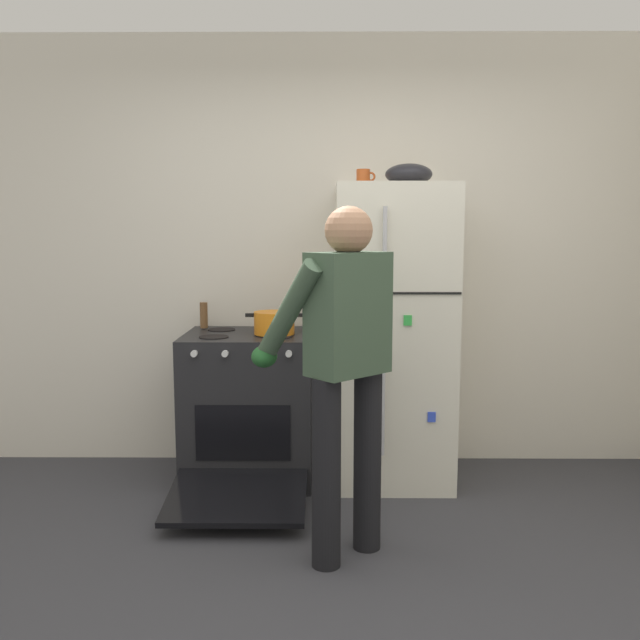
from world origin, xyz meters
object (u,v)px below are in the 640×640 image
(person_cook, at_px, (343,352))
(coffee_mug, at_px, (364,177))
(mixing_bowl, at_px, (409,174))
(refrigerator, at_px, (393,335))
(red_pot, at_px, (274,323))
(pepper_mill, at_px, (204,315))
(stove_range, at_px, (249,408))

(person_cook, height_order, coffee_mug, coffee_mug)
(coffee_mug, bearing_deg, mixing_bowl, -10.99)
(person_cook, relative_size, mixing_bowl, 5.89)
(refrigerator, height_order, mixing_bowl, mixing_bowl)
(red_pot, relative_size, pepper_mill, 2.11)
(stove_range, xyz_separation_m, pepper_mill, (-0.30, 0.22, 0.54))
(coffee_mug, bearing_deg, pepper_mill, 171.33)
(red_pot, bearing_deg, coffee_mug, 10.80)
(red_pot, bearing_deg, mixing_bowl, 3.66)
(mixing_bowl, bearing_deg, person_cook, -112.03)
(stove_range, bearing_deg, mixing_bowl, 1.07)
(person_cook, distance_m, red_pot, 1.02)
(pepper_mill, bearing_deg, stove_range, -35.96)
(refrigerator, xyz_separation_m, stove_range, (-0.86, -0.02, -0.44))
(mixing_bowl, bearing_deg, red_pot, -176.34)
(pepper_mill, bearing_deg, refrigerator, -9.78)
(refrigerator, distance_m, stove_range, 0.97)
(coffee_mug, distance_m, mixing_bowl, 0.26)
(person_cook, bearing_deg, red_pot, 111.87)
(coffee_mug, height_order, mixing_bowl, mixing_bowl)
(refrigerator, xyz_separation_m, red_pot, (-0.70, -0.05, 0.08))
(stove_range, xyz_separation_m, red_pot, (0.16, -0.03, 0.52))
(person_cook, distance_m, pepper_mill, 1.46)
(refrigerator, relative_size, red_pot, 5.19)
(stove_range, relative_size, coffee_mug, 10.74)
(coffee_mug, height_order, pepper_mill, coffee_mug)
(stove_range, height_order, person_cook, person_cook)
(red_pot, height_order, mixing_bowl, mixing_bowl)
(refrigerator, distance_m, coffee_mug, 0.94)
(red_pot, distance_m, pepper_mill, 0.52)
(stove_range, height_order, mixing_bowl, mixing_bowl)
(refrigerator, bearing_deg, coffee_mug, 164.17)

